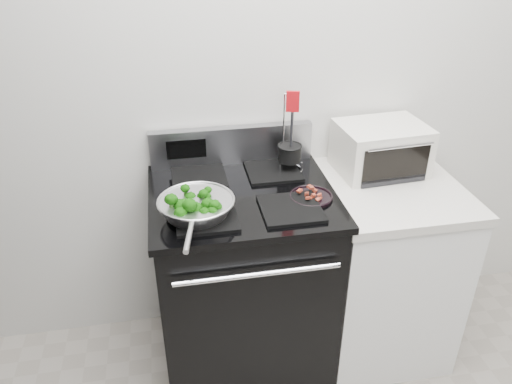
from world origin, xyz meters
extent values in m
cube|color=beige|center=(0.00, 1.75, 1.35)|extent=(4.00, 0.02, 2.70)
cube|color=black|center=(-0.30, 1.41, 0.46)|extent=(0.76, 0.66, 0.92)
cube|color=black|center=(-0.30, 1.41, 0.94)|extent=(0.79, 0.69, 0.03)
cube|color=#99999E|center=(-0.30, 1.72, 1.04)|extent=(0.76, 0.05, 0.18)
cube|color=black|center=(-0.47, 1.24, 0.96)|extent=(0.24, 0.24, 0.01)
cube|color=black|center=(-0.13, 1.24, 0.96)|extent=(0.24, 0.24, 0.01)
cube|color=black|center=(-0.47, 1.58, 0.96)|extent=(0.24, 0.24, 0.01)
cube|color=black|center=(-0.13, 1.58, 0.96)|extent=(0.24, 0.24, 0.01)
cube|color=white|center=(0.39, 1.41, 0.44)|extent=(0.60, 0.66, 0.88)
cube|color=beige|center=(0.39, 1.41, 0.90)|extent=(0.62, 0.68, 0.04)
torus|color=silver|center=(-0.50, 1.26, 1.02)|extent=(0.30, 0.30, 0.01)
cylinder|color=silver|center=(-0.55, 1.03, 1.02)|extent=(0.05, 0.18, 0.02)
cylinder|color=black|center=(-0.02, 1.32, 0.95)|extent=(0.18, 0.18, 0.01)
cylinder|color=black|center=(-0.05, 1.58, 1.04)|extent=(0.10, 0.10, 0.07)
cylinder|color=black|center=(-0.05, 1.58, 1.13)|extent=(0.01, 0.01, 0.23)
cube|color=red|center=(-0.05, 1.58, 1.29)|extent=(0.06, 0.02, 0.09)
cube|color=beige|center=(0.38, 1.57, 1.03)|extent=(0.42, 0.33, 0.23)
cube|color=black|center=(0.38, 1.42, 1.02)|extent=(0.32, 0.03, 0.16)
camera|label=1|loc=(-0.58, -0.41, 2.00)|focal=35.00mm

